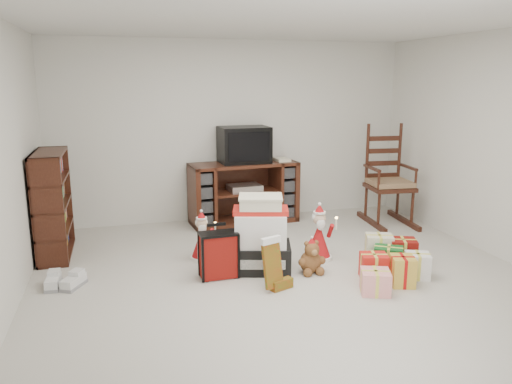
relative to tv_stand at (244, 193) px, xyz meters
The scene contains 13 objects.
room 2.36m from the tv_stand, 92.32° to the right, with size 5.01×5.01×2.51m.
tv_stand is the anchor object (origin of this frame).
bookshelf 2.50m from the tv_stand, 163.86° to the right, with size 0.32×0.97×1.19m.
rocking_chair 1.99m from the tv_stand, 15.49° to the right, with size 0.65×0.99×1.42m.
gift_pile 1.82m from the tv_stand, 98.73° to the right, with size 0.72×0.61×0.78m.
red_suitcase 2.03m from the tv_stand, 111.43° to the right, with size 0.37×0.21×0.56m.
stocking 2.36m from the tv_stand, 97.67° to the right, with size 0.25×0.11×0.53m, color #0D7B19, non-canonical shape.
teddy_bear 2.04m from the tv_stand, 84.16° to the right, with size 0.23×0.20×0.34m.
santa_figurine 1.72m from the tv_stand, 75.22° to the right, with size 0.31×0.29×0.63m.
mrs_claus_figurine 1.56m from the tv_stand, 121.78° to the right, with size 0.27×0.26×0.56m.
sneaker_pair 2.85m from the tv_stand, 142.43° to the right, with size 0.39×0.33×0.11m.
gift_cluster 2.50m from the tv_stand, 67.20° to the right, with size 0.76×1.11×0.26m.
crt_television 0.67m from the tv_stand, 60.10° to the left, with size 0.69×0.51×0.49m.
Camera 1 is at (-1.57, -4.36, 1.97)m, focal length 35.00 mm.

